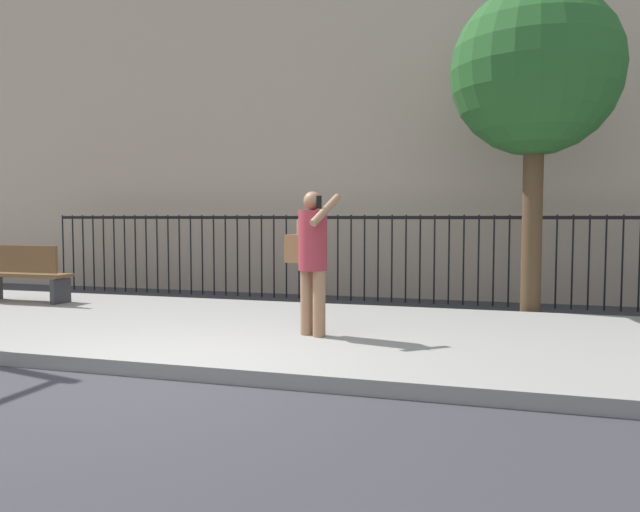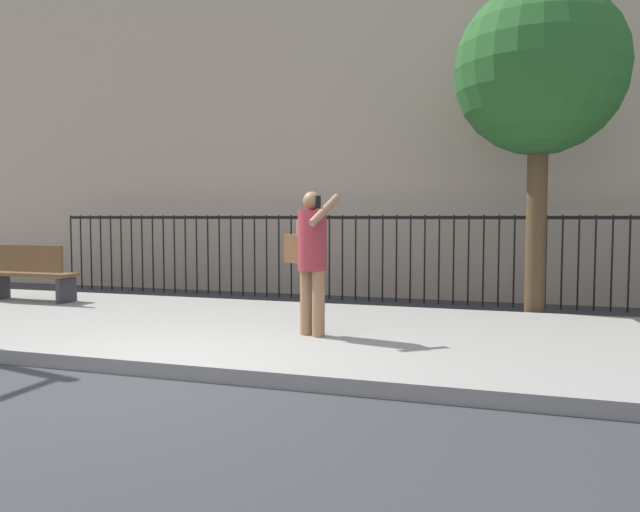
% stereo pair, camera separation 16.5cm
% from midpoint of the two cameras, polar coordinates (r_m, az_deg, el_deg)
% --- Properties ---
extents(ground_plane, '(60.00, 60.00, 0.00)m').
position_cam_midpoint_polar(ground_plane, '(6.16, -13.57, -11.11)').
color(ground_plane, '#333338').
extents(sidewalk, '(28.00, 4.40, 0.15)m').
position_cam_midpoint_polar(sidewalk, '(8.05, -5.36, -6.97)').
color(sidewalk, gray).
rests_on(sidewalk, ground).
extents(building_facade, '(28.00, 4.00, 9.85)m').
position_cam_midpoint_polar(building_facade, '(14.33, 4.91, 17.23)').
color(building_facade, tan).
rests_on(building_facade, ground).
extents(iron_fence, '(12.03, 0.04, 1.60)m').
position_cam_midpoint_polar(iron_fence, '(11.42, 1.91, 0.96)').
color(iron_fence, black).
rests_on(iron_fence, ground).
extents(pedestrian_on_phone, '(0.72, 0.57, 1.71)m').
position_cam_midpoint_polar(pedestrian_on_phone, '(7.21, -0.22, 0.37)').
color(pedestrian_on_phone, '#936B4C').
rests_on(pedestrian_on_phone, sidewalk).
extents(street_bench, '(1.60, 0.45, 0.95)m').
position_cam_midpoint_polar(street_bench, '(11.23, -25.27, -1.33)').
color(street_bench, brown).
rests_on(street_bench, sidewalk).
extents(street_tree_near, '(2.51, 2.51, 4.99)m').
position_cam_midpoint_polar(street_tree_near, '(9.97, 20.32, 15.82)').
color(street_tree_near, '#4C3823').
rests_on(street_tree_near, ground).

